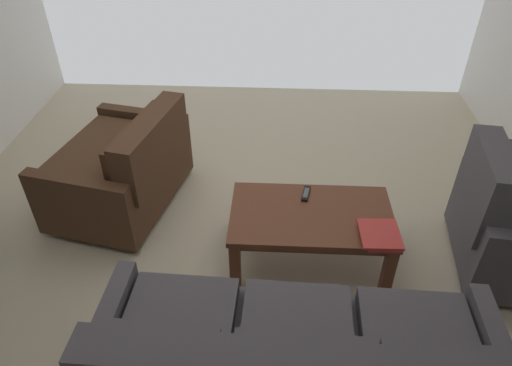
# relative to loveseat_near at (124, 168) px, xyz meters

# --- Properties ---
(ground_plane) EXTENTS (4.92, 5.41, 0.01)m
(ground_plane) POSITION_rel_loveseat_near_xyz_m (-0.95, 0.45, -0.36)
(ground_plane) COLOR beige
(loveseat_near) EXTENTS (1.03, 1.26, 0.83)m
(loveseat_near) POSITION_rel_loveseat_near_xyz_m (0.00, 0.00, 0.00)
(loveseat_near) COLOR black
(loveseat_near) RESTS_ON ground
(coffee_table) EXTENTS (1.09, 0.63, 0.43)m
(coffee_table) POSITION_rel_loveseat_near_xyz_m (-1.45, 0.56, 0.00)
(coffee_table) COLOR brown
(coffee_table) RESTS_ON ground
(book_stack) EXTENTS (0.26, 0.28, 0.04)m
(book_stack) POSITION_rel_loveseat_near_xyz_m (-1.86, 0.77, 0.09)
(book_stack) COLOR #C63833
(book_stack) RESTS_ON coffee_table
(tv_remote) EXTENTS (0.07, 0.17, 0.02)m
(tv_remote) POSITION_rel_loveseat_near_xyz_m (-1.41, 0.36, 0.08)
(tv_remote) COLOR black
(tv_remote) RESTS_ON coffee_table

